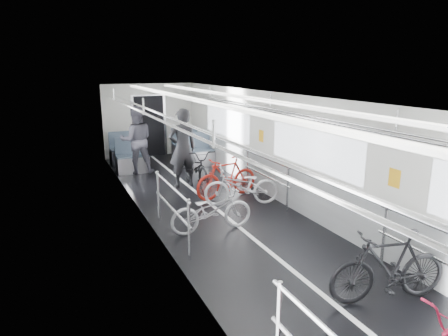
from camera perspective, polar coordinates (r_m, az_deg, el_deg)
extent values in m
cube|color=black|center=(7.48, 2.71, -8.85)|extent=(3.00, 14.00, 0.01)
cube|color=white|center=(6.90, 2.94, 9.79)|extent=(3.00, 14.00, 0.02)
cube|color=silver|center=(6.57, -8.94, -1.23)|extent=(0.02, 14.00, 2.40)
cube|color=silver|center=(7.87, 12.62, 1.17)|extent=(0.02, 14.00, 2.40)
cube|color=silver|center=(13.61, -10.67, 6.72)|extent=(3.00, 0.02, 2.40)
cube|color=white|center=(7.48, 2.71, -8.83)|extent=(0.08, 13.80, 0.01)
cube|color=gray|center=(6.82, -8.45, -7.29)|extent=(0.01, 13.90, 0.90)
cube|color=gray|center=(8.05, 12.16, -4.05)|extent=(0.01, 13.90, 0.90)
cube|color=white|center=(6.53, -8.75, 0.49)|extent=(0.01, 10.80, 0.75)
cube|color=white|center=(7.81, 12.52, 2.58)|extent=(0.01, 10.80, 0.75)
cube|color=white|center=(6.67, -1.34, 9.13)|extent=(0.14, 13.40, 0.05)
cube|color=white|center=(7.17, 6.91, 9.40)|extent=(0.14, 13.40, 0.05)
cube|color=black|center=(13.57, -10.57, 5.86)|extent=(0.95, 0.10, 2.00)
imported|color=#A7A7AB|center=(7.29, -1.79, -6.03)|extent=(1.56, 0.59, 0.81)
imported|color=black|center=(5.61, 22.45, -12.86)|extent=(1.66, 0.81, 0.96)
imported|color=silver|center=(8.66, 2.53, -2.59)|extent=(1.72, 0.99, 0.85)
imported|color=#A81E14|center=(9.13, 0.41, -1.32)|extent=(1.65, 0.69, 0.96)
imported|color=black|center=(10.02, -4.00, 0.14)|extent=(0.73, 1.90, 0.99)
imported|color=black|center=(9.91, -5.94, 2.83)|extent=(0.73, 0.48, 1.96)
imported|color=#2E2C34|center=(11.42, -12.39, 3.91)|extent=(1.00, 0.82, 1.89)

